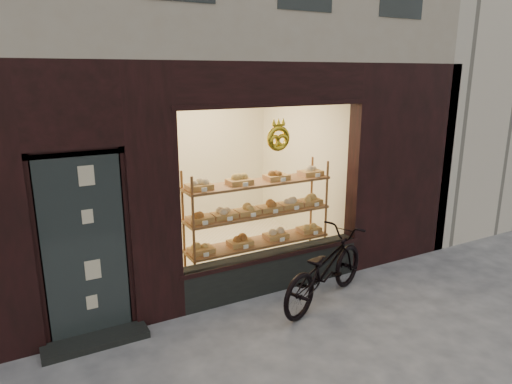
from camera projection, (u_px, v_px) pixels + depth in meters
neighbor_right at (499, 15)px, 12.44m from camera, size 12.00×7.00×9.00m
display_shelf at (258, 222)px, 6.61m from camera, size 2.20×0.45×1.70m
bicycle at (325, 268)px, 5.99m from camera, size 1.92×1.26×0.95m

